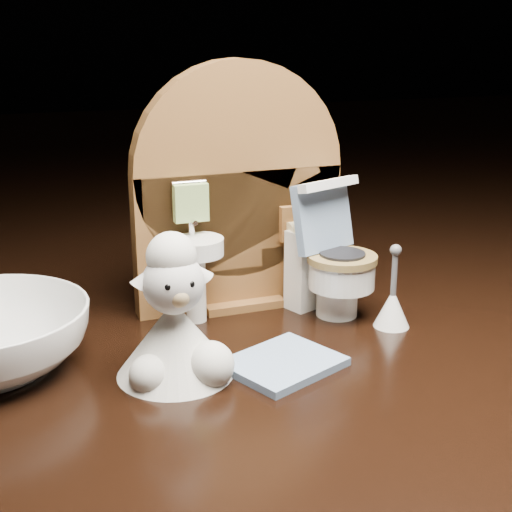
{
  "coord_description": "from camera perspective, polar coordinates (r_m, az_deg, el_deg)",
  "views": [
    {
      "loc": [
        -0.14,
        -0.34,
        0.17
      ],
      "look_at": [
        -0.01,
        0.02,
        0.05
      ],
      "focal_mm": 50.0,
      "sensor_mm": 36.0,
      "label": 1
    }
  ],
  "objects": [
    {
      "name": "backdrop_panel",
      "position": [
        0.43,
        -1.5,
        4.31
      ],
      "size": [
        0.13,
        0.05,
        0.15
      ],
      "color": "brown",
      "rests_on": "ground"
    },
    {
      "name": "bath_mat",
      "position": [
        0.37,
        2.18,
        -8.58
      ],
      "size": [
        0.07,
        0.06,
        0.0
      ],
      "primitive_type": "cube",
      "rotation": [
        0.0,
        0.0,
        0.39
      ],
      "color": "#6F89AA",
      "rests_on": "ground"
    },
    {
      "name": "toilet_brush",
      "position": [
        0.42,
        10.85,
        -3.89
      ],
      "size": [
        0.02,
        0.02,
        0.05
      ],
      "color": "white",
      "rests_on": "ground"
    },
    {
      "name": "toy_toilet",
      "position": [
        0.43,
        5.84,
        -0.69
      ],
      "size": [
        0.05,
        0.06,
        0.08
      ],
      "rotation": [
        0.0,
        0.0,
        0.35
      ],
      "color": "white",
      "rests_on": "ground"
    },
    {
      "name": "plush_lamb",
      "position": [
        0.36,
        -6.46,
        -5.65
      ],
      "size": [
        0.06,
        0.06,
        0.08
      ],
      "rotation": [
        0.0,
        0.0,
        -0.0
      ],
      "color": "silver",
      "rests_on": "ground"
    }
  ]
}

